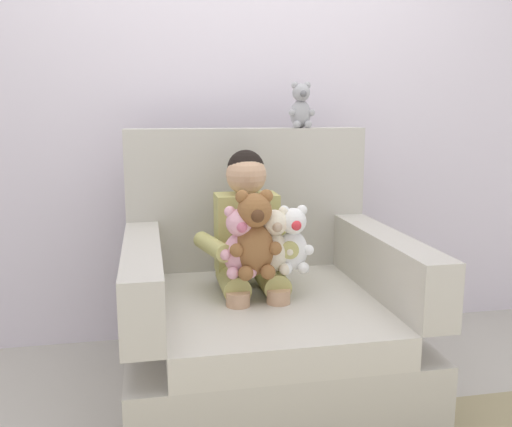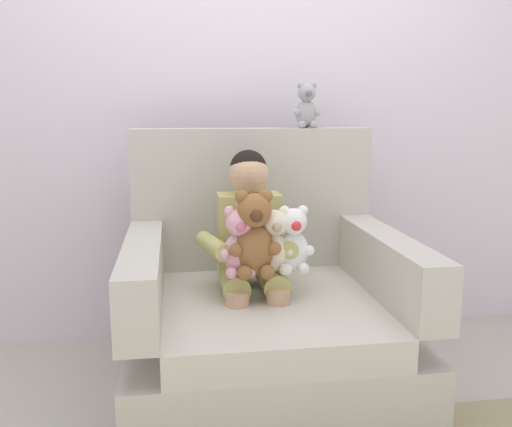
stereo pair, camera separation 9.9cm
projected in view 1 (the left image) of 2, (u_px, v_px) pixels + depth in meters
The scene contains 9 objects.
ground_plane at pixel (266, 397), 2.34m from camera, with size 8.00×8.00×0.00m, color #ADA89E.
back_wall at pixel (235, 89), 2.85m from camera, with size 6.00×0.10×2.60m, color silver.
armchair at pixel (263, 317), 2.33m from camera, with size 1.12×1.04×1.11m.
seated_child at pixel (249, 240), 2.29m from camera, with size 0.45×0.39×0.82m.
plush_cream at pixel (274, 242), 2.17m from camera, with size 0.16×0.13×0.26m.
plush_white at pixel (293, 241), 2.19m from camera, with size 0.16×0.13×0.27m.
plush_pink at pixel (240, 243), 2.13m from camera, with size 0.16×0.13×0.28m.
plush_brown at pixel (254, 236), 2.12m from camera, with size 0.20×0.16×0.34m.
plush_grey_on_backrest at pixel (301, 107), 2.59m from camera, with size 0.13×0.10×0.21m.
Camera 1 is at (-0.46, -2.10, 1.20)m, focal length 38.81 mm.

